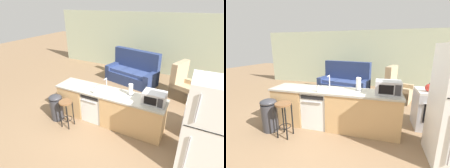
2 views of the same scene
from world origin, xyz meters
The scene contains 14 objects.
ground_plane centered at (0.00, 0.00, 0.00)m, with size 24.00×24.00×0.00m, color #896B4C.
wall_back centered at (0.30, 4.20, 1.30)m, with size 10.00×0.06×2.60m.
kitchen_counter centered at (0.24, 0.00, 0.42)m, with size 2.94×0.66×0.90m.
dishwasher centered at (-0.25, 0.00, 0.42)m, with size 0.58×0.61×0.84m.
stove_range centered at (2.35, 0.55, 0.45)m, with size 0.76×0.68×0.90m.
microwave centered at (1.31, 0.00, 1.04)m, with size 0.50×0.37×0.28m.
sink_faucet centered at (0.00, 0.17, 1.03)m, with size 0.07×0.18×0.30m.
paper_towel_roll centered at (0.69, 0.14, 1.04)m, with size 0.14×0.14×0.28m.
soap_bottle centered at (-0.12, -0.23, 0.97)m, with size 0.06×0.06×0.18m.
kettle centered at (2.18, 0.42, 0.99)m, with size 0.21×0.17×0.19m.
bar_stool centered at (-0.71, -0.65, 0.54)m, with size 0.32×0.32×0.74m.
trash_bin centered at (-1.18, -0.53, 0.38)m, with size 0.35×0.35×0.74m.
couch centered at (-0.22, 2.77, 0.39)m, with size 2.15×1.33×1.27m.
armchair centered at (1.74, 2.38, 0.35)m, with size 1.04×1.07×1.20m.
Camera 2 is at (1.11, -3.09, 1.83)m, focal length 24.00 mm.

